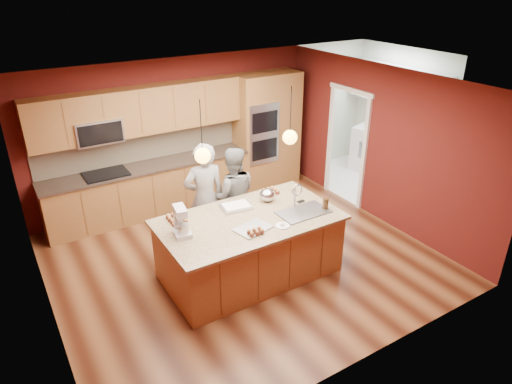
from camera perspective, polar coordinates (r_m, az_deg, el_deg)
floor at (r=7.19m, az=-1.67°, el=-8.28°), size 5.50×5.50×0.00m
ceiling at (r=6.10m, az=-2.00°, el=13.20°), size 5.50×5.50×0.00m
wall_back at (r=8.65m, az=-10.19°, el=7.35°), size 5.50×0.00×5.50m
wall_front at (r=4.80m, az=13.46°, el=-8.98°), size 5.50×0.00×5.50m
wall_left at (r=5.83m, az=-25.99°, el=-4.42°), size 0.00×5.00×5.00m
wall_right at (r=8.15m, az=15.26°, el=5.68°), size 0.00×5.00×5.00m
cabinet_run at (r=8.34m, az=-13.65°, el=3.63°), size 3.74×0.64×2.30m
oven_column at (r=9.25m, az=1.34°, el=7.68°), size 1.30×0.62×2.30m
doorway_trim at (r=8.76m, az=11.22°, el=5.43°), size 0.08×1.11×2.20m
laundry_room at (r=9.91m, az=17.25°, el=12.58°), size 2.60×2.70×2.70m
pendant_left at (r=5.64m, az=-6.69°, el=4.58°), size 0.20×0.20×0.80m
pendant_right at (r=6.27m, az=4.26°, el=6.88°), size 0.20×0.20×0.80m
island at (r=6.61m, az=-0.71°, el=-6.73°), size 2.52×1.41×1.31m
person_left at (r=7.05m, az=-6.42°, el=-0.78°), size 0.70×0.51×1.79m
person_right at (r=7.28m, az=-2.91°, el=-0.46°), size 0.96×0.86×1.62m
stand_mixer at (r=5.99m, az=-9.34°, el=-3.87°), size 0.25×0.32×0.40m
sheet_cake at (r=6.65m, az=-2.47°, el=-1.80°), size 0.48×0.38×0.05m
cooling_rack at (r=6.11m, az=-0.39°, el=-4.56°), size 0.53×0.44×0.02m
mixing_bowl at (r=6.82m, az=1.42°, el=-0.39°), size 0.24×0.24×0.20m
plate at (r=6.19m, az=3.31°, el=-4.24°), size 0.20×0.20×0.01m
tumbler at (r=6.67m, az=8.67°, el=-1.43°), size 0.08×0.08×0.17m
phone at (r=6.85m, az=5.63°, el=-1.18°), size 0.13×0.08×0.01m
cupcakes_left at (r=6.39m, az=-9.90°, el=-3.31°), size 0.24×0.32×0.07m
cupcakes_rack at (r=5.97m, az=-0.05°, el=-4.92°), size 0.22×0.15×0.07m
cupcakes_right at (r=7.07m, az=1.87°, el=0.10°), size 0.23×0.23×0.07m
washer at (r=10.04m, az=16.76°, el=3.93°), size 0.65×0.67×0.95m
dryer at (r=10.49m, az=13.92°, el=5.32°), size 0.77×0.78×0.98m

